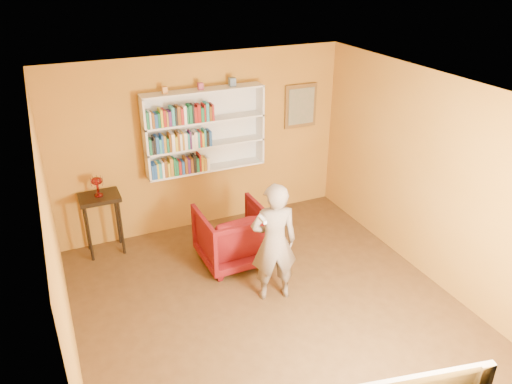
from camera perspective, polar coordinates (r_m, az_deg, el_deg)
room_shell at (r=5.67m, az=2.08°, el=-5.74°), size 5.30×5.80×2.88m
bookshelf at (r=7.46m, az=-6.01°, el=7.07°), size 1.80×0.29×1.23m
books_row_lower at (r=7.42m, az=-8.75°, el=2.95°), size 0.87×0.19×0.27m
books_row_middle at (r=7.29m, az=-8.67°, el=5.77°), size 0.92×0.19×0.27m
books_row_upper at (r=7.17m, az=-8.69°, el=8.65°), size 0.97×0.19×0.27m
ornament_left at (r=7.07m, az=-10.40°, el=11.38°), size 0.07×0.07×0.09m
ornament_centre at (r=7.21m, az=-6.37°, el=11.93°), size 0.07×0.07×0.10m
ornament_right at (r=7.36m, az=-2.75°, el=12.45°), size 0.09×0.09×0.12m
framed_painting at (r=8.09m, az=5.13°, el=9.77°), size 0.55×0.05×0.70m
console_table at (r=7.35m, az=-17.36°, el=-1.49°), size 0.56×0.42×0.91m
ruby_lustre at (r=7.19m, az=-17.73°, el=1.02°), size 0.17×0.17×0.28m
armchair at (r=6.96m, az=-2.72°, el=-4.96°), size 0.91×0.93×0.83m
person at (r=6.08m, az=2.07°, el=-5.81°), size 0.65×0.50×1.58m
game_remote at (r=5.51m, az=0.76°, el=-3.20°), size 0.04×0.15×0.04m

